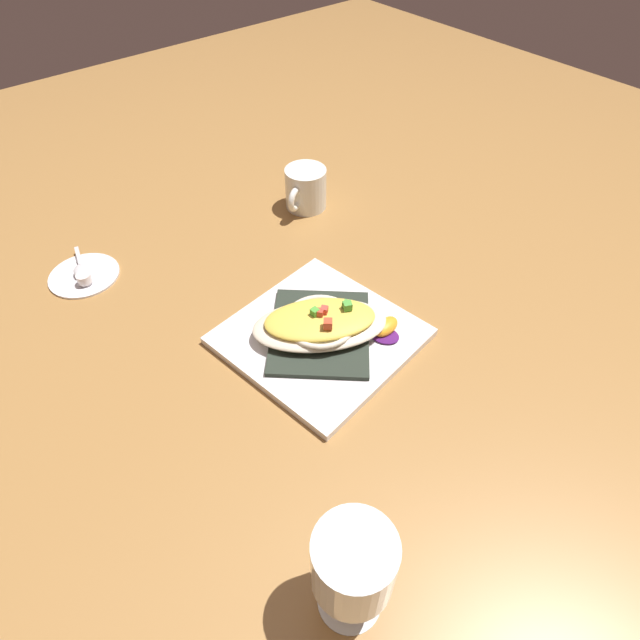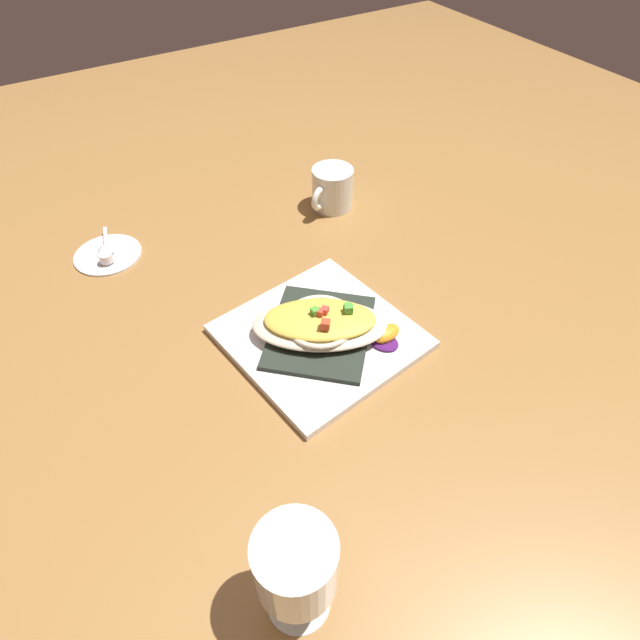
{
  "view_description": "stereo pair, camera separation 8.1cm",
  "coord_description": "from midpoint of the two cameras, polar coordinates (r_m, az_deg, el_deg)",
  "views": [
    {
      "loc": [
        -0.43,
        0.36,
        0.62
      ],
      "look_at": [
        0.0,
        0.0,
        0.04
      ],
      "focal_mm": 30.02,
      "sensor_mm": 36.0,
      "label": 1
    },
    {
      "loc": [
        -0.48,
        0.3,
        0.62
      ],
      "look_at": [
        0.0,
        0.0,
        0.04
      ],
      "focal_mm": 30.02,
      "sensor_mm": 36.0,
      "label": 2
    }
  ],
  "objects": [
    {
      "name": "square_plate",
      "position": [
        0.83,
        -2.77,
        -1.9
      ],
      "size": [
        0.29,
        0.29,
        0.01
      ],
      "primitive_type": "cube",
      "rotation": [
        0.0,
        0.0,
        0.14
      ],
      "color": "white",
      "rests_on": "ground_plane"
    },
    {
      "name": "creamer_cup_0",
      "position": [
        1.02,
        -25.97,
        3.89
      ],
      "size": [
        0.02,
        0.02,
        0.02
      ],
      "primitive_type": "cylinder",
      "color": "silver",
      "rests_on": "creamer_saucer"
    },
    {
      "name": "gratin_dish",
      "position": [
        0.81,
        -2.83,
        -0.42
      ],
      "size": [
        0.2,
        0.23,
        0.05
      ],
      "color": "beige",
      "rests_on": "folded_napkin"
    },
    {
      "name": "folded_napkin",
      "position": [
        0.82,
        -2.79,
        -1.41
      ],
      "size": [
        0.23,
        0.23,
        0.01
      ],
      "primitive_type": "cube",
      "rotation": [
        0.0,
        0.0,
        0.82
      ],
      "color": "#283128",
      "rests_on": "square_plate"
    },
    {
      "name": "orange_garnish",
      "position": [
        0.82,
        4.23,
        -1.08
      ],
      "size": [
        0.06,
        0.06,
        0.02
      ],
      "color": "#4D1864",
      "rests_on": "square_plate"
    },
    {
      "name": "creamer_saucer",
      "position": [
        1.04,
        -25.93,
        4.28
      ],
      "size": [
        0.12,
        0.12,
        0.01
      ],
      "primitive_type": "cylinder",
      "color": "white",
      "rests_on": "ground_plane"
    },
    {
      "name": "coffee_mug",
      "position": [
        1.1,
        -3.71,
        13.52
      ],
      "size": [
        0.08,
        0.11,
        0.08
      ],
      "color": "white",
      "rests_on": "ground_plane"
    },
    {
      "name": "stemmed_glass",
      "position": [
        0.55,
        -1.01,
        -25.06
      ],
      "size": [
        0.08,
        0.08,
        0.14
      ],
      "color": "white",
      "rests_on": "ground_plane"
    },
    {
      "name": "ground_plane",
      "position": [
        0.84,
        -2.75,
        -2.2
      ],
      "size": [
        2.6,
        2.6,
        0.0
      ],
      "primitive_type": "plane",
      "color": "#9D6F3B"
    },
    {
      "name": "spoon",
      "position": [
        1.04,
        -26.11,
        4.77
      ],
      "size": [
        0.09,
        0.04,
        0.01
      ],
      "color": "silver",
      "rests_on": "creamer_saucer"
    }
  ]
}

